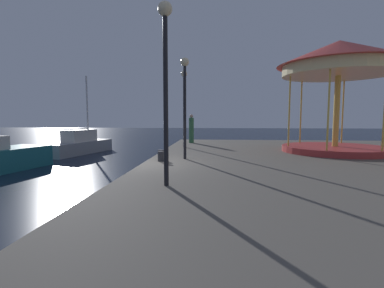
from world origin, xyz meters
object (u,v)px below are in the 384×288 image
at_px(carousel, 339,69).
at_px(person_mid_promenade, 191,129).
at_px(lamp_post_far_end, 184,95).
at_px(bollard_center, 161,156).
at_px(sailboat_grey, 80,145).
at_px(bollard_north, 161,155).
at_px(lamp_post_near_edge, 165,63).
at_px(lamp_post_mid_promenade, 185,90).

distance_m(carousel, person_mid_promenade, 9.59).
height_order(lamp_post_far_end, bollard_center, lamp_post_far_end).
height_order(sailboat_grey, carousel, carousel).
height_order(bollard_center, bollard_north, same).
xyz_separation_m(lamp_post_near_edge, lamp_post_far_end, (-0.60, 9.48, -0.05)).
distance_m(sailboat_grey, lamp_post_near_edge, 15.11).
height_order(lamp_post_near_edge, lamp_post_far_end, lamp_post_near_edge).
bearing_deg(bollard_center, lamp_post_mid_promenade, 39.76).
bearing_deg(lamp_post_far_end, sailboat_grey, 161.01).
distance_m(sailboat_grey, lamp_post_mid_promenade, 11.56).
distance_m(lamp_post_near_edge, lamp_post_mid_promenade, 4.75).
bearing_deg(sailboat_grey, person_mid_promenade, 2.30).
bearing_deg(bollard_center, carousel, 24.45).
height_order(sailboat_grey, person_mid_promenade, sailboat_grey).
xyz_separation_m(lamp_post_mid_promenade, bollard_north, (-0.98, -0.25, -2.67)).
xyz_separation_m(carousel, lamp_post_near_edge, (-7.26, -7.72, -1.04)).
distance_m(carousel, bollard_north, 9.72).
xyz_separation_m(lamp_post_near_edge, lamp_post_mid_promenade, (-0.04, 4.74, -0.20)).
bearing_deg(sailboat_grey, bollard_north, -46.23).
xyz_separation_m(lamp_post_near_edge, bollard_center, (-0.93, 4.00, -2.88)).
relative_size(sailboat_grey, lamp_post_far_end, 1.33).
xyz_separation_m(lamp_post_far_end, person_mid_promenade, (0.16, 2.99, -2.10)).
xyz_separation_m(sailboat_grey, bollard_north, (7.35, -7.67, 0.36)).
xyz_separation_m(lamp_post_near_edge, bollard_north, (-1.02, 4.49, -2.88)).
bearing_deg(bollard_north, sailboat_grey, 133.77).
relative_size(lamp_post_near_edge, lamp_post_mid_promenade, 1.08).
distance_m(bollard_center, person_mid_promenade, 8.52).
relative_size(lamp_post_near_edge, lamp_post_far_end, 1.02).
height_order(sailboat_grey, lamp_post_near_edge, sailboat_grey).
distance_m(lamp_post_near_edge, lamp_post_far_end, 9.50).
distance_m(sailboat_grey, bollard_center, 11.04).
xyz_separation_m(sailboat_grey, person_mid_promenade, (7.93, 0.32, 1.09)).
distance_m(carousel, lamp_post_near_edge, 10.65).
relative_size(sailboat_grey, carousel, 1.00).
height_order(carousel, person_mid_promenade, carousel).
bearing_deg(lamp_post_near_edge, lamp_post_mid_promenade, 90.51).
height_order(lamp_post_far_end, bollard_north, lamp_post_far_end).
bearing_deg(lamp_post_mid_promenade, carousel, 22.23).
height_order(sailboat_grey, lamp_post_far_end, sailboat_grey).
bearing_deg(sailboat_grey, carousel, -15.83).
distance_m(lamp_post_mid_promenade, person_mid_promenade, 7.98).
relative_size(carousel, lamp_post_near_edge, 1.30).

